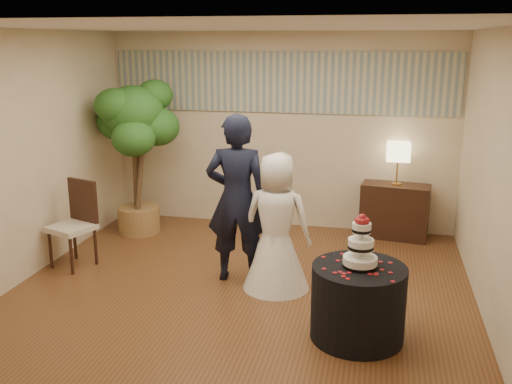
% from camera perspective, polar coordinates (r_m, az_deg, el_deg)
% --- Properties ---
extents(floor, '(5.00, 5.00, 0.00)m').
position_cam_1_polar(floor, '(6.32, -1.69, -10.12)').
color(floor, brown).
rests_on(floor, ground).
extents(ceiling, '(5.00, 5.00, 0.00)m').
position_cam_1_polar(ceiling, '(5.72, -1.92, 16.19)').
color(ceiling, white).
rests_on(ceiling, wall_back).
extents(wall_back, '(5.00, 0.06, 2.80)m').
position_cam_1_polar(wall_back, '(8.27, 2.47, 6.07)').
color(wall_back, beige).
rests_on(wall_back, ground).
extents(wall_front, '(5.00, 0.06, 2.80)m').
position_cam_1_polar(wall_front, '(3.59, -11.68, -6.21)').
color(wall_front, beige).
rests_on(wall_front, ground).
extents(wall_left, '(0.06, 5.00, 2.80)m').
position_cam_1_polar(wall_left, '(6.90, -22.39, 3.17)').
color(wall_left, beige).
rests_on(wall_left, ground).
extents(wall_right, '(0.06, 5.00, 2.80)m').
position_cam_1_polar(wall_right, '(5.79, 22.94, 1.02)').
color(wall_right, beige).
rests_on(wall_right, ground).
extents(mural_border, '(4.90, 0.02, 0.85)m').
position_cam_1_polar(mural_border, '(8.17, 2.50, 10.90)').
color(mural_border, '#9A9F8F').
rests_on(mural_border, wall_back).
extents(groom, '(0.74, 0.52, 1.92)m').
position_cam_1_polar(groom, '(6.36, -1.91, -0.69)').
color(groom, black).
rests_on(groom, floor).
extents(bride, '(0.81, 0.80, 1.53)m').
position_cam_1_polar(bride, '(6.20, 2.07, -3.00)').
color(bride, white).
rests_on(bride, floor).
extents(cake_table, '(1.05, 1.05, 0.70)m').
position_cam_1_polar(cake_table, '(5.40, 10.16, -10.82)').
color(cake_table, black).
rests_on(cake_table, floor).
extents(wedding_cake, '(0.32, 0.32, 0.50)m').
position_cam_1_polar(wedding_cake, '(5.17, 10.46, -4.81)').
color(wedding_cake, white).
rests_on(wedding_cake, cake_table).
extents(console, '(0.96, 0.52, 0.76)m').
position_cam_1_polar(console, '(8.14, 13.68, -1.86)').
color(console, black).
rests_on(console, floor).
extents(table_lamp, '(0.31, 0.31, 0.58)m').
position_cam_1_polar(table_lamp, '(7.98, 13.98, 2.75)').
color(table_lamp, beige).
rests_on(table_lamp, console).
extents(ficus_tree, '(1.12, 1.12, 2.20)m').
position_cam_1_polar(ficus_tree, '(8.12, -11.95, 3.44)').
color(ficus_tree, '#295F1F').
rests_on(ficus_tree, floor).
extents(side_chair, '(0.62, 0.63, 1.05)m').
position_cam_1_polar(side_chair, '(7.20, -18.00, -3.19)').
color(side_chair, black).
rests_on(side_chair, floor).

